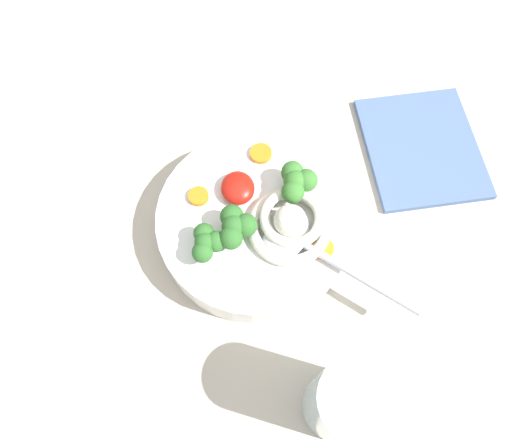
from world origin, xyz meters
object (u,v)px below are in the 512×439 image
Objects in this scene: soup_bowl at (256,227)px; folded_napkin at (422,148)px; drinking_glass at (346,403)px; soup_spoon at (298,241)px; noodle_pile at (290,223)px.

folded_napkin is (7.83, -22.08, -1.94)cm from soup_bowl.
drinking_glass is at bearing 147.30° from folded_napkin.
soup_spoon is 22.06cm from folded_napkin.
soup_spoon is (-1.96, -0.46, -0.41)cm from noodle_pile.
soup_spoon is at bearing 121.62° from folded_napkin.
noodle_pile is 2.05cm from soup_spoon.
noodle_pile reaches higher than soup_spoon.
soup_spoon is at bearing -166.64° from noodle_pile.
soup_spoon reaches higher than folded_napkin.
folded_napkin is at bearing -63.60° from noodle_pile.
soup_bowl is 1.34× the size of folded_napkin.
drinking_glass reaches higher than soup_spoon.
drinking_glass reaches higher than folded_napkin.
drinking_glass reaches higher than noodle_pile.
drinking_glass is (-15.86, -0.89, 1.01)cm from soup_spoon.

